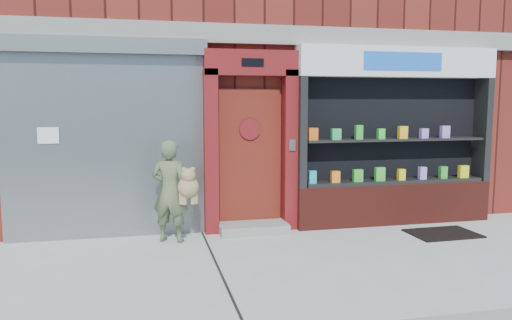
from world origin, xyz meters
name	(u,v)px	position (x,y,z in m)	size (l,w,h in m)	color
ground	(337,262)	(0.00, 0.00, 0.00)	(80.00, 80.00, 0.00)	#9E9E99
building	(245,21)	(0.00, 5.99, 4.00)	(12.00, 8.16, 8.00)	#5B1914
shutter_bay	(105,127)	(-3.00, 1.93, 1.72)	(3.10, 0.30, 3.04)	gray
red_door_bay	(251,141)	(-0.75, 1.86, 1.46)	(1.52, 0.58, 2.90)	#601012
pharmacy_bay	(394,144)	(1.75, 1.81, 1.37)	(3.50, 0.41, 3.00)	#5B1C15
woman	(172,190)	(-2.03, 1.46, 0.78)	(0.75, 0.59, 1.54)	#556341
doormat	(443,233)	(2.17, 0.93, 0.01)	(1.05, 0.73, 0.03)	black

